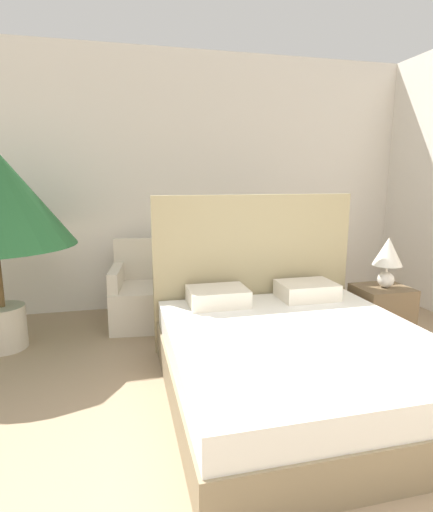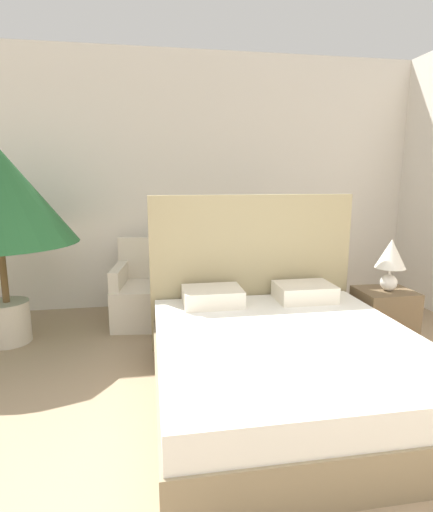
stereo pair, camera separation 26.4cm
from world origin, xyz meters
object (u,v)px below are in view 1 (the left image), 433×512
Objects in this scene: armchair_near_window_left at (143,298)px; armchair_near_window_right at (225,293)px; side_table at (186,301)px; bed at (293,354)px; table_lamp at (388,256)px; nightstand at (381,313)px.

armchair_near_window_left is 0.88m from armchair_near_window_right.
armchair_near_window_right reaches higher than side_table.
bed is at bearing -71.42° from side_table.
armchair_near_window_left is 1.00× the size of armchair_near_window_right.
armchair_near_window_right is at bearing 92.91° from bed.
bed is at bearing -151.24° from table_lamp.
armchair_near_window_right is 0.45m from side_table.
armchair_near_window_left is at bearing 173.82° from side_table.
bed is 1.61m from armchair_near_window_right.
table_lamp is (0.01, -0.01, 0.55)m from nightstand.
table_lamp reaches higher than armchair_near_window_right.
armchair_near_window_left is at bearing 156.71° from nightstand.
table_lamp is (1.29, -0.94, 0.53)m from armchair_near_window_right.
side_table is (-0.52, 1.56, -0.06)m from bed.
armchair_near_window_left is 1.91× the size of side_table.
armchair_near_window_left is (-0.96, 1.61, -0.01)m from bed.
table_lamp is at bearing -33.60° from armchair_near_window_right.
nightstand reaches higher than side_table.
table_lamp is at bearing -45.16° from nightstand.
armchair_near_window_left is 2.43m from table_lamp.
nightstand is at bearing -33.50° from armchair_near_window_right.
bed reaches higher than armchair_near_window_left.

